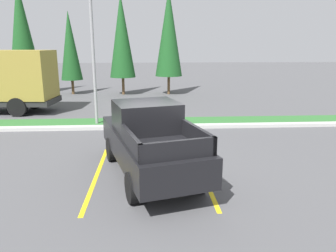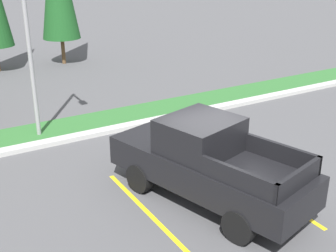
# 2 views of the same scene
# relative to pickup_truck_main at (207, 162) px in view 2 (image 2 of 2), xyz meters

# --- Properties ---
(ground_plane) EXTENTS (120.00, 120.00, 0.00)m
(ground_plane) POSITION_rel_pickup_truck_main_xyz_m (0.36, 0.32, -1.04)
(ground_plane) COLOR #4C4C4F
(parking_line_near) EXTENTS (0.12, 4.80, 0.01)m
(parking_line_near) POSITION_rel_pickup_truck_main_xyz_m (-1.54, -0.05, -1.04)
(parking_line_near) COLOR yellow
(parking_line_near) RESTS_ON ground
(parking_line_far) EXTENTS (0.12, 4.80, 0.01)m
(parking_line_far) POSITION_rel_pickup_truck_main_xyz_m (1.56, -0.05, -1.04)
(parking_line_far) COLOR yellow
(parking_line_far) RESTS_ON ground
(curb_strip) EXTENTS (56.00, 0.40, 0.15)m
(curb_strip) POSITION_rel_pickup_truck_main_xyz_m (0.36, 5.32, -0.97)
(curb_strip) COLOR #B2B2AD
(curb_strip) RESTS_ON ground
(grass_median) EXTENTS (56.00, 1.80, 0.06)m
(grass_median) POSITION_rel_pickup_truck_main_xyz_m (0.36, 6.42, -1.01)
(grass_median) COLOR #2D662D
(grass_median) RESTS_ON ground
(pickup_truck_main) EXTENTS (3.21, 5.53, 2.10)m
(pickup_truck_main) POSITION_rel_pickup_truck_main_xyz_m (0.00, 0.00, 0.00)
(pickup_truck_main) COLOR black
(pickup_truck_main) RESTS_ON ground
(street_light) EXTENTS (0.24, 1.49, 6.01)m
(street_light) POSITION_rel_pickup_truck_main_xyz_m (-2.46, 6.05, 2.50)
(street_light) COLOR gray
(street_light) RESTS_ON ground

